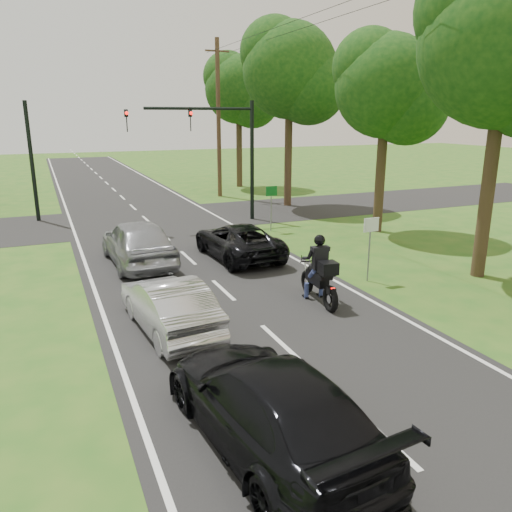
{
  "coord_description": "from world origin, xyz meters",
  "views": [
    {
      "loc": [
        -4.87,
        -9.93,
        5.26
      ],
      "look_at": [
        0.69,
        3.0,
        1.3
      ],
      "focal_mm": 35.0,
      "sensor_mm": 36.0,
      "label": 1
    }
  ],
  "objects_px": {
    "dark_suv": "(238,241)",
    "sign_green": "(271,198)",
    "silver_sedan": "(169,305)",
    "dark_car_behind": "(269,404)",
    "silver_suv": "(138,242)",
    "traffic_signal": "(217,139)",
    "sign_white": "(371,234)",
    "utility_pole_far": "(219,119)",
    "motorcycle_rider": "(320,276)"
  },
  "relations": [
    {
      "from": "traffic_signal",
      "to": "dark_suv",
      "type": "bearing_deg",
      "value": -103.07
    },
    {
      "from": "silver_suv",
      "to": "sign_white",
      "type": "height_order",
      "value": "sign_white"
    },
    {
      "from": "dark_suv",
      "to": "silver_suv",
      "type": "height_order",
      "value": "silver_suv"
    },
    {
      "from": "dark_car_behind",
      "to": "utility_pole_far",
      "type": "bearing_deg",
      "value": -112.93
    },
    {
      "from": "sign_white",
      "to": "sign_green",
      "type": "relative_size",
      "value": 1.0
    },
    {
      "from": "silver_suv",
      "to": "traffic_signal",
      "type": "bearing_deg",
      "value": -132.49
    },
    {
      "from": "silver_suv",
      "to": "utility_pole_far",
      "type": "xyz_separation_m",
      "value": [
        8.09,
        14.14,
        4.22
      ]
    },
    {
      "from": "silver_sedan",
      "to": "silver_suv",
      "type": "xyz_separation_m",
      "value": [
        0.37,
        6.18,
        0.17
      ]
    },
    {
      "from": "dark_suv",
      "to": "sign_white",
      "type": "bearing_deg",
      "value": 121.21
    },
    {
      "from": "traffic_signal",
      "to": "sign_white",
      "type": "relative_size",
      "value": 3.0
    },
    {
      "from": "sign_white",
      "to": "silver_suv",
      "type": "bearing_deg",
      "value": 143.5
    },
    {
      "from": "dark_suv",
      "to": "sign_green",
      "type": "distance_m",
      "value": 4.89
    },
    {
      "from": "dark_suv",
      "to": "dark_car_behind",
      "type": "xyz_separation_m",
      "value": [
        -3.64,
        -10.77,
        0.08
      ]
    },
    {
      "from": "dark_suv",
      "to": "sign_white",
      "type": "xyz_separation_m",
      "value": [
        2.91,
        -4.35,
        0.93
      ]
    },
    {
      "from": "motorcycle_rider",
      "to": "utility_pole_far",
      "type": "relative_size",
      "value": 0.24
    },
    {
      "from": "motorcycle_rider",
      "to": "traffic_signal",
      "type": "relative_size",
      "value": 0.37
    },
    {
      "from": "silver_sedan",
      "to": "silver_suv",
      "type": "distance_m",
      "value": 6.19
    },
    {
      "from": "dark_suv",
      "to": "dark_car_behind",
      "type": "bearing_deg",
      "value": 68.7
    },
    {
      "from": "dark_suv",
      "to": "sign_green",
      "type": "xyz_separation_m",
      "value": [
        3.11,
        3.65,
        0.93
      ]
    },
    {
      "from": "sign_white",
      "to": "dark_car_behind",
      "type": "bearing_deg",
      "value": -135.57
    },
    {
      "from": "silver_sedan",
      "to": "motorcycle_rider",
      "type": "bearing_deg",
      "value": 178.17
    },
    {
      "from": "silver_sedan",
      "to": "dark_car_behind",
      "type": "xyz_separation_m",
      "value": [
        0.4,
        -5.12,
        0.05
      ]
    },
    {
      "from": "utility_pole_far",
      "to": "sign_white",
      "type": "height_order",
      "value": "utility_pole_far"
    },
    {
      "from": "sign_green",
      "to": "silver_sedan",
      "type": "bearing_deg",
      "value": -127.57
    },
    {
      "from": "dark_car_behind",
      "to": "traffic_signal",
      "type": "relative_size",
      "value": 0.8
    },
    {
      "from": "dark_car_behind",
      "to": "dark_suv",
      "type": "bearing_deg",
      "value": -114.05
    },
    {
      "from": "utility_pole_far",
      "to": "sign_white",
      "type": "relative_size",
      "value": 4.71
    },
    {
      "from": "silver_sedan",
      "to": "silver_suv",
      "type": "relative_size",
      "value": 0.83
    },
    {
      "from": "silver_sedan",
      "to": "dark_car_behind",
      "type": "bearing_deg",
      "value": 89.49
    },
    {
      "from": "traffic_signal",
      "to": "utility_pole_far",
      "type": "distance_m",
      "value": 8.55
    },
    {
      "from": "silver_sedan",
      "to": "utility_pole_far",
      "type": "relative_size",
      "value": 0.42
    },
    {
      "from": "silver_sedan",
      "to": "sign_white",
      "type": "height_order",
      "value": "sign_white"
    },
    {
      "from": "motorcycle_rider",
      "to": "dark_car_behind",
      "type": "bearing_deg",
      "value": -121.75
    },
    {
      "from": "motorcycle_rider",
      "to": "sign_white",
      "type": "bearing_deg",
      "value": 28.8
    },
    {
      "from": "silver_suv",
      "to": "utility_pole_far",
      "type": "relative_size",
      "value": 0.5
    },
    {
      "from": "motorcycle_rider",
      "to": "sign_green",
      "type": "height_order",
      "value": "sign_green"
    },
    {
      "from": "motorcycle_rider",
      "to": "traffic_signal",
      "type": "bearing_deg",
      "value": 90.35
    },
    {
      "from": "silver_suv",
      "to": "dark_car_behind",
      "type": "relative_size",
      "value": 0.98
    },
    {
      "from": "silver_sedan",
      "to": "utility_pole_far",
      "type": "xyz_separation_m",
      "value": [
        8.46,
        20.33,
        4.39
      ]
    },
    {
      "from": "traffic_signal",
      "to": "utility_pole_far",
      "type": "bearing_deg",
      "value": 70.32
    },
    {
      "from": "utility_pole_far",
      "to": "dark_car_behind",
      "type": "bearing_deg",
      "value": -107.57
    },
    {
      "from": "dark_suv",
      "to": "sign_green",
      "type": "relative_size",
      "value": 2.23
    },
    {
      "from": "utility_pole_far",
      "to": "sign_white",
      "type": "distance_m",
      "value": 19.39
    },
    {
      "from": "sign_white",
      "to": "dark_suv",
      "type": "bearing_deg",
      "value": 123.82
    },
    {
      "from": "silver_sedan",
      "to": "utility_pole_far",
      "type": "height_order",
      "value": "utility_pole_far"
    },
    {
      "from": "motorcycle_rider",
      "to": "utility_pole_far",
      "type": "height_order",
      "value": "utility_pole_far"
    },
    {
      "from": "utility_pole_far",
      "to": "sign_white",
      "type": "xyz_separation_m",
      "value": [
        -1.5,
        -19.02,
        -3.49
      ]
    },
    {
      "from": "silver_sedan",
      "to": "sign_green",
      "type": "distance_m",
      "value": 11.77
    },
    {
      "from": "sign_white",
      "to": "silver_sedan",
      "type": "bearing_deg",
      "value": -169.37
    },
    {
      "from": "traffic_signal",
      "to": "sign_white",
      "type": "xyz_separation_m",
      "value": [
        1.36,
        -11.02,
        -2.54
      ]
    }
  ]
}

